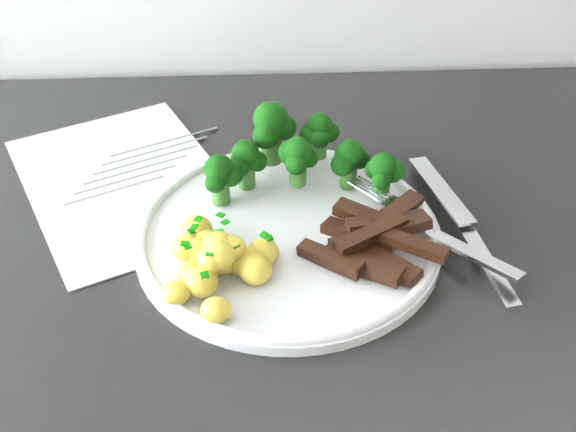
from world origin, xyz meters
name	(u,v)px	position (x,y,z in m)	size (l,w,h in m)	color
recipe_paper	(125,181)	(-0.16, 1.73, 0.94)	(0.30, 0.34, 0.00)	white
plate	(288,233)	(0.01, 1.63, 0.94)	(0.30, 0.30, 0.02)	white
broccoli	(295,151)	(0.02, 1.71, 0.99)	(0.20, 0.11, 0.08)	#336120
potatoes	(217,259)	(-0.06, 1.57, 0.96)	(0.10, 0.13, 0.04)	#F0CA57
beef_strips	(375,237)	(0.09, 1.60, 0.96)	(0.14, 0.13, 0.03)	black
fork	(434,231)	(0.15, 1.61, 0.95)	(0.14, 0.17, 0.02)	silver
knife	(473,243)	(0.18, 1.61, 0.94)	(0.06, 0.23, 0.02)	silver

